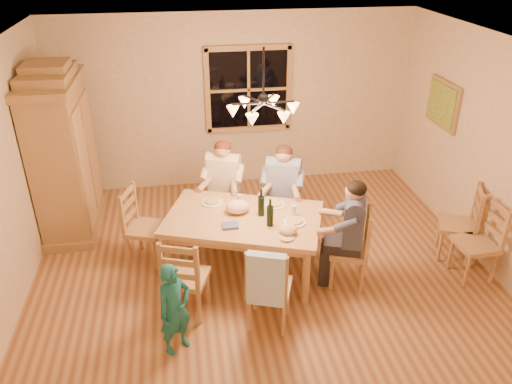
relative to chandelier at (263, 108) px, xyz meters
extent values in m
plane|color=brown|center=(0.00, 0.00, -2.08)|extent=(5.50, 5.50, 0.00)
cube|color=white|center=(0.00, 0.00, 0.62)|extent=(5.50, 5.00, 0.02)
cube|color=tan|center=(0.00, 2.50, -0.73)|extent=(5.50, 0.02, 2.70)
cube|color=tan|center=(-2.75, 0.00, -0.73)|extent=(0.02, 5.00, 2.70)
cube|color=tan|center=(2.75, 0.00, -0.73)|extent=(0.02, 5.00, 2.70)
cube|color=black|center=(0.20, 2.48, -0.53)|extent=(1.20, 0.03, 1.20)
cube|color=#A17547|center=(0.20, 2.46, -0.53)|extent=(1.30, 0.06, 1.30)
cube|color=olive|center=(2.72, 1.20, -0.48)|extent=(0.04, 0.78, 0.64)
cube|color=#1E6B2D|center=(2.69, 1.20, -0.48)|extent=(0.02, 0.68, 0.54)
cylinder|color=black|center=(0.00, 0.00, 0.36)|extent=(0.02, 0.02, 0.53)
sphere|color=black|center=(0.00, 0.00, 0.09)|extent=(0.12, 0.12, 0.12)
cylinder|color=black|center=(0.16, 0.00, 0.05)|extent=(0.34, 0.02, 0.02)
cone|color=#FFB259|center=(0.32, 0.00, -0.03)|extent=(0.13, 0.13, 0.12)
cylinder|color=black|center=(0.08, 0.14, 0.05)|extent=(0.19, 0.31, 0.02)
cone|color=#FFB259|center=(0.16, 0.28, -0.03)|extent=(0.13, 0.13, 0.12)
cylinder|color=black|center=(-0.08, 0.14, 0.05)|extent=(0.19, 0.31, 0.02)
cone|color=#FFB259|center=(-0.16, 0.28, -0.03)|extent=(0.13, 0.13, 0.12)
cylinder|color=black|center=(-0.16, 0.00, 0.05)|extent=(0.34, 0.02, 0.02)
cone|color=#FFB259|center=(-0.32, 0.00, -0.03)|extent=(0.13, 0.13, 0.12)
cylinder|color=black|center=(-0.08, -0.14, 0.05)|extent=(0.19, 0.31, 0.02)
cone|color=#FFB259|center=(-0.16, -0.28, -0.03)|extent=(0.13, 0.13, 0.12)
cylinder|color=black|center=(0.08, -0.14, 0.05)|extent=(0.19, 0.31, 0.02)
cone|color=#FFB259|center=(0.16, -0.28, -0.03)|extent=(0.13, 0.13, 0.12)
cube|color=olive|center=(-2.43, 1.45, -1.08)|extent=(0.60, 1.30, 2.00)
cube|color=olive|center=(-2.43, 1.45, -0.03)|extent=(0.66, 1.40, 0.10)
cube|color=olive|center=(-2.43, 1.45, 0.07)|extent=(0.58, 1.00, 0.12)
cube|color=olive|center=(-2.43, 1.45, 0.17)|extent=(0.52, 0.55, 0.10)
cube|color=#A17547|center=(-2.12, 1.12, -1.08)|extent=(0.03, 0.55, 1.60)
cube|color=#A17547|center=(-2.12, 1.78, -1.08)|extent=(0.03, 0.55, 1.60)
cube|color=olive|center=(-2.43, 1.45, -2.02)|extent=(0.66, 1.40, 0.12)
cube|color=#AC7E4C|center=(-0.22, 0.03, -1.35)|extent=(2.05, 1.63, 0.06)
cube|color=#A17547|center=(-0.22, 0.03, -1.43)|extent=(1.85, 1.44, 0.10)
cylinder|color=#A17547|center=(-1.12, -0.12, -1.73)|extent=(0.09, 0.09, 0.70)
cylinder|color=#A17547|center=(0.37, -0.65, -1.73)|extent=(0.09, 0.09, 0.70)
cylinder|color=#A17547|center=(-0.82, 0.72, -1.73)|extent=(0.09, 0.09, 0.70)
cylinder|color=#A17547|center=(0.67, 0.18, -1.73)|extent=(0.09, 0.09, 0.70)
cube|color=#A17547|center=(-0.36, 0.98, -1.63)|extent=(0.56, 0.54, 0.06)
cube|color=#A17547|center=(-0.36, 0.98, -1.36)|extent=(0.37, 0.18, 0.54)
cube|color=#A17547|center=(0.39, 0.71, -1.63)|extent=(0.56, 0.54, 0.06)
cube|color=#A17547|center=(0.39, 0.71, -1.36)|extent=(0.37, 0.18, 0.54)
cube|color=#A17547|center=(-0.92, -0.61, -1.63)|extent=(0.56, 0.54, 0.06)
cube|color=#A17547|center=(-0.92, -0.61, -1.36)|extent=(0.37, 0.18, 0.54)
cube|color=#A17547|center=(-0.08, -0.91, -1.63)|extent=(0.56, 0.54, 0.06)
cube|color=#A17547|center=(-0.08, -0.91, -1.36)|extent=(0.37, 0.18, 0.54)
cube|color=#A17547|center=(-1.39, 0.45, -1.63)|extent=(0.54, 0.56, 0.06)
cube|color=#A17547|center=(-1.39, 0.45, -1.36)|extent=(0.18, 0.37, 0.54)
cube|color=#A17547|center=(0.95, -0.38, -1.63)|extent=(0.54, 0.56, 0.06)
cube|color=#A17547|center=(0.95, -0.38, -1.36)|extent=(0.18, 0.37, 0.54)
cube|color=beige|center=(-0.36, 0.98, -1.24)|extent=(0.45, 0.34, 0.52)
cube|color=#262328|center=(-0.36, 0.98, -1.55)|extent=(0.50, 0.52, 0.14)
sphere|color=tan|center=(-0.36, 0.98, -0.86)|extent=(0.21, 0.21, 0.21)
ellipsoid|color=#592614|center=(-0.36, 0.98, -0.83)|extent=(0.22, 0.22, 0.17)
cube|color=navy|center=(0.39, 0.71, -1.24)|extent=(0.45, 0.34, 0.52)
cube|color=#262328|center=(0.39, 0.71, -1.55)|extent=(0.50, 0.52, 0.14)
sphere|color=tan|center=(0.39, 0.71, -0.86)|extent=(0.21, 0.21, 0.21)
ellipsoid|color=#381E11|center=(0.39, 0.71, -0.83)|extent=(0.22, 0.22, 0.17)
cube|color=#424B69|center=(0.95, -0.38, -1.24)|extent=(0.34, 0.45, 0.52)
cube|color=#262328|center=(0.95, -0.38, -1.55)|extent=(0.52, 0.50, 0.14)
sphere|color=tan|center=(0.95, -0.38, -0.86)|extent=(0.21, 0.21, 0.21)
ellipsoid|color=black|center=(0.95, -0.38, -0.83)|extent=(0.22, 0.22, 0.17)
cube|color=#B2D4F2|center=(-0.15, -1.09, -1.38)|extent=(0.39, 0.22, 0.58)
cylinder|color=black|center=(-0.01, 0.04, -1.15)|extent=(0.08, 0.08, 0.33)
cylinder|color=black|center=(0.05, -0.20, -1.15)|extent=(0.08, 0.08, 0.33)
cylinder|color=white|center=(-0.55, 0.42, -1.31)|extent=(0.26, 0.26, 0.02)
cylinder|color=white|center=(0.19, 0.24, -1.31)|extent=(0.26, 0.26, 0.02)
cylinder|color=white|center=(0.34, -0.19, -1.31)|extent=(0.26, 0.26, 0.02)
cylinder|color=silver|center=(-0.22, 0.31, -1.25)|extent=(0.06, 0.06, 0.14)
cylinder|color=silver|center=(0.36, -0.04, -1.25)|extent=(0.06, 0.06, 0.14)
ellipsoid|color=#CFB38A|center=(0.21, -0.40, -1.26)|extent=(0.20, 0.20, 0.11)
cube|color=#525E96|center=(-0.40, -0.17, -1.30)|extent=(0.22, 0.19, 0.03)
ellipsoid|color=beige|center=(-0.27, 0.14, -1.24)|extent=(0.28, 0.22, 0.15)
imported|color=#1B727C|center=(-1.05, -1.14, -1.58)|extent=(0.43, 0.40, 0.99)
cube|color=#A17547|center=(2.45, -0.51, -1.63)|extent=(0.44, 0.46, 0.06)
cube|color=#A17547|center=(2.45, -0.51, -1.36)|extent=(0.06, 0.38, 0.54)
cube|color=#A17547|center=(2.45, -0.08, -1.63)|extent=(0.56, 0.57, 0.06)
cube|color=#A17547|center=(2.45, -0.08, -1.36)|extent=(0.20, 0.37, 0.54)
camera|label=1|loc=(-0.86, -4.92, 1.65)|focal=35.00mm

